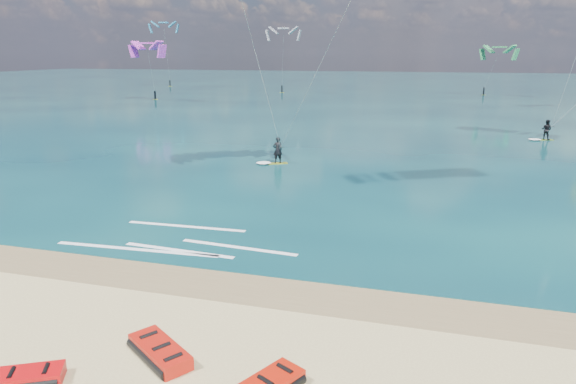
# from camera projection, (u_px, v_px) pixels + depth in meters

# --- Properties ---
(ground) EXTENTS (320.00, 320.00, 0.00)m
(ground) POSITION_uv_depth(u_px,v_px,m) (334.00, 130.00, 52.76)
(ground) COLOR tan
(ground) RESTS_ON ground
(wet_sand_strip) EXTENTS (320.00, 2.40, 0.01)m
(wet_sand_strip) POSITION_uv_depth(u_px,v_px,m) (144.00, 274.00, 18.37)
(wet_sand_strip) COLOR brown
(wet_sand_strip) RESTS_ON ground
(sea) EXTENTS (320.00, 200.00, 0.04)m
(sea) POSITION_uv_depth(u_px,v_px,m) (388.00, 88.00, 112.23)
(sea) COLOR #092935
(sea) RESTS_ON ground
(packed_kite_mid) EXTENTS (2.58, 2.27, 0.43)m
(packed_kite_mid) POSITION_uv_depth(u_px,v_px,m) (160.00, 358.00, 13.38)
(packed_kite_mid) COLOR red
(packed_kite_mid) RESTS_ON ground
(kitesurfer_main) EXTENTS (10.62, 10.08, 15.13)m
(kitesurfer_main) POSITION_uv_depth(u_px,v_px,m) (287.00, 51.00, 30.71)
(kitesurfer_main) COLOR yellow
(kitesurfer_main) RESTS_ON sea
(shoreline_foam) EXTENTS (9.93, 3.63, 0.01)m
(shoreline_foam) POSITION_uv_depth(u_px,v_px,m) (181.00, 243.00, 21.32)
(shoreline_foam) COLOR white
(shoreline_foam) RESTS_ON ground
(distant_kites) EXTENTS (85.88, 34.83, 13.90)m
(distant_kites) POSITION_uv_depth(u_px,v_px,m) (312.00, 64.00, 90.06)
(distant_kites) COLOR #CC3CC4
(distant_kites) RESTS_ON ground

